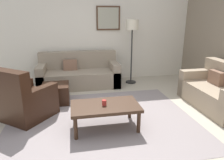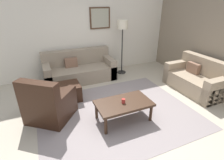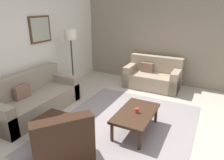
{
  "view_description": "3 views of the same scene",
  "coord_description": "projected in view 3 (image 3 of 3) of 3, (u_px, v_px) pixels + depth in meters",
  "views": [
    {
      "loc": [
        -0.45,
        -3.29,
        1.76
      ],
      "look_at": [
        0.18,
        -0.05,
        0.75
      ],
      "focal_mm": 32.94,
      "sensor_mm": 36.0,
      "label": 1
    },
    {
      "loc": [
        -1.36,
        -2.87,
        2.26
      ],
      "look_at": [
        0.0,
        0.26,
        0.68
      ],
      "focal_mm": 27.84,
      "sensor_mm": 36.0,
      "label": 2
    },
    {
      "loc": [
        -3.2,
        -1.41,
        2.29
      ],
      "look_at": [
        0.25,
        0.35,
        0.87
      ],
      "focal_mm": 32.7,
      "sensor_mm": 36.0,
      "label": 3
    }
  ],
  "objects": [
    {
      "name": "ottoman",
      "position": [
        54.0,
        127.0,
        3.71
      ],
      "size": [
        0.56,
        0.56,
        0.4
      ],
      "primitive_type": "cube",
      "color": "black",
      "rests_on": "ground_plane"
    },
    {
      "name": "framed_artwork",
      "position": [
        40.0,
        29.0,
        5.03
      ],
      "size": [
        0.65,
        0.04,
        0.64
      ],
      "color": "#472D1C"
    },
    {
      "name": "stone_feature_panel",
      "position": [
        164.0,
        37.0,
        6.09
      ],
      "size": [
        0.12,
        5.2,
        2.8
      ],
      "primitive_type": "cube",
      "color": "gray",
      "rests_on": "ground_plane"
    },
    {
      "name": "cup",
      "position": [
        137.0,
        110.0,
        3.79
      ],
      "size": [
        0.07,
        0.07,
        0.09
      ],
      "primitive_type": "cylinder",
      "color": "#B2332D",
      "rests_on": "coffee_table"
    },
    {
      "name": "lamp_standing",
      "position": [
        71.0,
        41.0,
        5.4
      ],
      "size": [
        0.32,
        0.32,
        1.71
      ],
      "color": "black",
      "rests_on": "ground_plane"
    },
    {
      "name": "area_rug",
      "position": [
        122.0,
        127.0,
        4.06
      ],
      "size": [
        3.28,
        2.66,
        0.01
      ],
      "primitive_type": "cube",
      "color": "gray",
      "rests_on": "ground_plane"
    },
    {
      "name": "ground_plane",
      "position": [
        122.0,
        128.0,
        4.07
      ],
      "size": [
        8.0,
        8.0,
        0.0
      ],
      "primitive_type": "plane",
      "color": "#B2A893"
    },
    {
      "name": "coffee_table",
      "position": [
        136.0,
        114.0,
        3.85
      ],
      "size": [
        1.1,
        0.64,
        0.41
      ],
      "color": "#382316",
      "rests_on": "ground_plane"
    },
    {
      "name": "couch_main",
      "position": [
        32.0,
        99.0,
        4.61
      ],
      "size": [
        2.07,
        0.91,
        0.88
      ],
      "color": "gray",
      "rests_on": "ground_plane"
    },
    {
      "name": "rear_partition",
      "position": [
        20.0,
        47.0,
        4.7
      ],
      "size": [
        6.0,
        0.12,
        2.8
      ],
      "primitive_type": "cube",
      "color": "silver",
      "rests_on": "ground_plane"
    },
    {
      "name": "couch_loveseat",
      "position": [
        153.0,
        77.0,
        6.06
      ],
      "size": [
        0.87,
        1.55,
        0.88
      ],
      "color": "gray",
      "rests_on": "ground_plane"
    },
    {
      "name": "armchair_leather",
      "position": [
        63.0,
        150.0,
        2.97
      ],
      "size": [
        1.12,
        1.12,
        0.95
      ],
      "color": "black",
      "rests_on": "ground_plane"
    }
  ]
}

